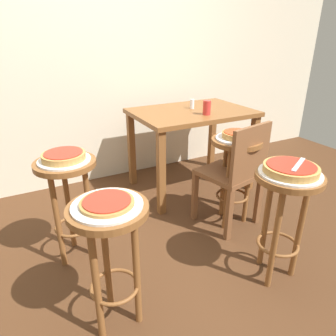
{
  "coord_description": "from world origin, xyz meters",
  "views": [
    {
      "loc": [
        -0.81,
        -1.38,
        1.43
      ],
      "look_at": [
        0.02,
        0.2,
        0.64
      ],
      "focal_mm": 32.75,
      "sensor_mm": 36.0,
      "label": 1
    }
  ],
  "objects_px": {
    "pizza_rear": "(64,156)",
    "condiment_shaker": "(192,104)",
    "stool_rear": "(68,188)",
    "stool_foreground": "(285,204)",
    "serving_plate_leftside": "(237,138)",
    "wooden_chair": "(236,172)",
    "serving_plate_foreground": "(290,173)",
    "pizza_foreground": "(291,169)",
    "serving_plate_rear": "(64,160)",
    "pizza_server_knife": "(298,164)",
    "pizza_leftside": "(238,135)",
    "stool_middle": "(111,241)",
    "cup_near_edge": "(207,108)",
    "dining_table": "(192,122)",
    "pizza_middle": "(107,202)",
    "stool_leftside": "(235,163)",
    "serving_plate_middle": "(107,205)"
  },
  "relations": [
    {
      "from": "pizza_rear",
      "to": "condiment_shaker",
      "type": "distance_m",
      "value": 1.43
    },
    {
      "from": "condiment_shaker",
      "to": "stool_rear",
      "type": "bearing_deg",
      "value": -155.01
    },
    {
      "from": "stool_foreground",
      "to": "condiment_shaker",
      "type": "distance_m",
      "value": 1.44
    },
    {
      "from": "serving_plate_leftside",
      "to": "wooden_chair",
      "type": "xyz_separation_m",
      "value": [
        -0.02,
        -0.04,
        -0.25
      ]
    },
    {
      "from": "serving_plate_foreground",
      "to": "pizza_foreground",
      "type": "xyz_separation_m",
      "value": [
        0.0,
        0.0,
        0.03
      ]
    },
    {
      "from": "serving_plate_rear",
      "to": "wooden_chair",
      "type": "bearing_deg",
      "value": -9.5
    },
    {
      "from": "pizza_server_knife",
      "to": "serving_plate_foreground",
      "type": "bearing_deg",
      "value": 118.81
    },
    {
      "from": "pizza_leftside",
      "to": "condiment_shaker",
      "type": "relative_size",
      "value": 2.6
    },
    {
      "from": "stool_middle",
      "to": "pizza_server_knife",
      "type": "bearing_deg",
      "value": -8.76
    },
    {
      "from": "pizza_foreground",
      "to": "serving_plate_leftside",
      "type": "relative_size",
      "value": 0.94
    },
    {
      "from": "cup_near_edge",
      "to": "wooden_chair",
      "type": "distance_m",
      "value": 0.66
    },
    {
      "from": "pizza_rear",
      "to": "dining_table",
      "type": "bearing_deg",
      "value": 23.35
    },
    {
      "from": "pizza_rear",
      "to": "stool_rear",
      "type": "bearing_deg",
      "value": 90.0
    },
    {
      "from": "serving_plate_foreground",
      "to": "dining_table",
      "type": "bearing_deg",
      "value": 82.0
    },
    {
      "from": "cup_near_edge",
      "to": "pizza_server_knife",
      "type": "height_order",
      "value": "cup_near_edge"
    },
    {
      "from": "stool_middle",
      "to": "pizza_rear",
      "type": "xyz_separation_m",
      "value": [
        -0.07,
        0.64,
        0.22
      ]
    },
    {
      "from": "stool_rear",
      "to": "pizza_foreground",
      "type": "bearing_deg",
      "value": -36.21
    },
    {
      "from": "stool_foreground",
      "to": "pizza_foreground",
      "type": "distance_m",
      "value": 0.22
    },
    {
      "from": "pizza_foreground",
      "to": "serving_plate_rear",
      "type": "xyz_separation_m",
      "value": [
        -1.07,
        0.78,
        -0.03
      ]
    },
    {
      "from": "serving_plate_foreground",
      "to": "dining_table",
      "type": "relative_size",
      "value": 0.32
    },
    {
      "from": "serving_plate_foreground",
      "to": "dining_table",
      "type": "height_order",
      "value": "dining_table"
    },
    {
      "from": "stool_foreground",
      "to": "serving_plate_rear",
      "type": "distance_m",
      "value": 1.34
    },
    {
      "from": "pizza_middle",
      "to": "stool_leftside",
      "type": "xyz_separation_m",
      "value": [
        1.15,
        0.48,
        -0.21
      ]
    },
    {
      "from": "stool_middle",
      "to": "serving_plate_rear",
      "type": "xyz_separation_m",
      "value": [
        -0.07,
        0.64,
        0.19
      ]
    },
    {
      "from": "stool_rear",
      "to": "pizza_rear",
      "type": "distance_m",
      "value": 0.22
    },
    {
      "from": "serving_plate_foreground",
      "to": "pizza_rear",
      "type": "bearing_deg",
      "value": 143.79
    },
    {
      "from": "dining_table",
      "to": "condiment_shaker",
      "type": "bearing_deg",
      "value": 58.51
    },
    {
      "from": "pizza_middle",
      "to": "stool_rear",
      "type": "bearing_deg",
      "value": 95.99
    },
    {
      "from": "serving_plate_foreground",
      "to": "stool_middle",
      "type": "height_order",
      "value": "serving_plate_foreground"
    },
    {
      "from": "serving_plate_rear",
      "to": "stool_middle",
      "type": "bearing_deg",
      "value": -84.01
    },
    {
      "from": "pizza_leftside",
      "to": "pizza_rear",
      "type": "height_order",
      "value": "same"
    },
    {
      "from": "serving_plate_middle",
      "to": "condiment_shaker",
      "type": "height_order",
      "value": "condiment_shaker"
    },
    {
      "from": "wooden_chair",
      "to": "pizza_rear",
      "type": "bearing_deg",
      "value": 170.5
    },
    {
      "from": "serving_plate_leftside",
      "to": "cup_near_edge",
      "type": "height_order",
      "value": "cup_near_edge"
    },
    {
      "from": "pizza_foreground",
      "to": "stool_leftside",
      "type": "relative_size",
      "value": 0.42
    },
    {
      "from": "stool_foreground",
      "to": "stool_rear",
      "type": "bearing_deg",
      "value": 143.79
    },
    {
      "from": "pizza_foreground",
      "to": "wooden_chair",
      "type": "xyz_separation_m",
      "value": [
        0.12,
        0.58,
        -0.28
      ]
    },
    {
      "from": "pizza_rear",
      "to": "pizza_server_knife",
      "type": "bearing_deg",
      "value": -36.14
    },
    {
      "from": "pizza_middle",
      "to": "dining_table",
      "type": "distance_m",
      "value": 1.68
    },
    {
      "from": "stool_foreground",
      "to": "dining_table",
      "type": "height_order",
      "value": "dining_table"
    },
    {
      "from": "stool_rear",
      "to": "serving_plate_foreground",
      "type": "bearing_deg",
      "value": -36.21
    },
    {
      "from": "serving_plate_foreground",
      "to": "stool_rear",
      "type": "xyz_separation_m",
      "value": [
        -1.07,
        0.78,
        -0.19
      ]
    },
    {
      "from": "serving_plate_middle",
      "to": "wooden_chair",
      "type": "xyz_separation_m",
      "value": [
        1.13,
        0.44,
        -0.25
      ]
    },
    {
      "from": "pizza_rear",
      "to": "dining_table",
      "type": "distance_m",
      "value": 1.37
    },
    {
      "from": "dining_table",
      "to": "pizza_server_knife",
      "type": "relative_size",
      "value": 4.89
    },
    {
      "from": "pizza_middle",
      "to": "stool_leftside",
      "type": "relative_size",
      "value": 0.35
    },
    {
      "from": "stool_middle",
      "to": "pizza_middle",
      "type": "xyz_separation_m",
      "value": [
        0.0,
        0.0,
        0.21
      ]
    },
    {
      "from": "pizza_rear",
      "to": "dining_table",
      "type": "xyz_separation_m",
      "value": [
        1.26,
        0.54,
        -0.08
      ]
    },
    {
      "from": "stool_middle",
      "to": "stool_rear",
      "type": "relative_size",
      "value": 1.0
    },
    {
      "from": "serving_plate_middle",
      "to": "stool_rear",
      "type": "relative_size",
      "value": 0.46
    }
  ]
}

